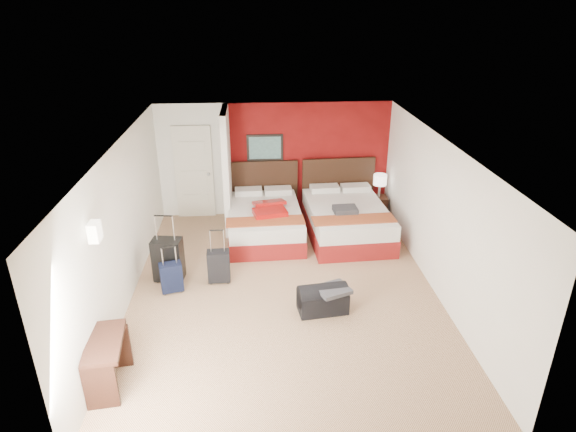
{
  "coord_description": "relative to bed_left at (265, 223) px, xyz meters",
  "views": [
    {
      "loc": [
        -0.43,
        -6.92,
        4.46
      ],
      "look_at": [
        0.12,
        0.8,
        1.0
      ],
      "focal_mm": 30.33,
      "sensor_mm": 36.0,
      "label": 1
    }
  ],
  "objects": [
    {
      "name": "jacket_draped",
      "position": [
        0.97,
        -2.72,
        0.1
      ],
      "size": [
        0.59,
        0.55,
        0.06
      ],
      "primitive_type": "cube",
      "rotation": [
        0.0,
        0.0,
        0.38
      ],
      "color": "#3E3E44",
      "rests_on": "duffel_bag"
    },
    {
      "name": "partition_wall",
      "position": [
        -0.74,
        0.57,
        0.94
      ],
      "size": [
        0.12,
        1.2,
        2.5
      ],
      "primitive_type": "cube",
      "color": "silver",
      "rests_on": "ground"
    },
    {
      "name": "jacket_bundle",
      "position": [
        1.56,
        -0.38,
        0.4
      ],
      "size": [
        0.47,
        0.38,
        0.11
      ],
      "primitive_type": "cube",
      "rotation": [
        0.0,
        0.0,
        0.05
      ],
      "color": "#393A3E",
      "rests_on": "bed_right"
    },
    {
      "name": "red_suitcase_open",
      "position": [
        0.1,
        -0.1,
        0.37
      ],
      "size": [
        0.79,
        0.98,
        0.11
      ],
      "primitive_type": "cube",
      "rotation": [
        0.0,
        0.0,
        0.21
      ],
      "color": "#A2100D",
      "rests_on": "bed_left"
    },
    {
      "name": "ground",
      "position": [
        0.26,
        -2.04,
        -0.31
      ],
      "size": [
        6.5,
        6.5,
        0.0
      ],
      "primitive_type": "plane",
      "color": "tan",
      "rests_on": "ground"
    },
    {
      "name": "nightstand",
      "position": [
        2.51,
        0.73,
        -0.05
      ],
      "size": [
        0.39,
        0.39,
        0.51
      ],
      "primitive_type": "cube",
      "rotation": [
        0.0,
        0.0,
        -0.06
      ],
      "color": "black",
      "rests_on": "ground"
    },
    {
      "name": "desk",
      "position": [
        -2.05,
        -4.08,
        0.04
      ],
      "size": [
        0.52,
        0.88,
        0.7
      ],
      "primitive_type": "cube",
      "rotation": [
        0.0,
        0.0,
        0.12
      ],
      "color": "black",
      "rests_on": "ground"
    },
    {
      "name": "bed_left",
      "position": [
        0.0,
        0.0,
        0.0
      ],
      "size": [
        1.52,
        2.12,
        0.62
      ],
      "primitive_type": "cube",
      "rotation": [
        0.0,
        0.0,
        0.03
      ],
      "color": "white",
      "rests_on": "ground"
    },
    {
      "name": "room_walls",
      "position": [
        -1.14,
        -0.62,
        0.95
      ],
      "size": [
        5.02,
        6.52,
        2.5
      ],
      "color": "white",
      "rests_on": "ground"
    },
    {
      "name": "red_accent_panel",
      "position": [
        1.01,
        1.19,
        0.94
      ],
      "size": [
        3.5,
        0.04,
        2.5
      ],
      "primitive_type": "cube",
      "color": "maroon",
      "rests_on": "ground"
    },
    {
      "name": "bed_right",
      "position": [
        1.66,
        -0.08,
        0.02
      ],
      "size": [
        1.64,
        2.27,
        0.66
      ],
      "primitive_type": "cube",
      "rotation": [
        0.0,
        0.0,
        0.05
      ],
      "color": "white",
      "rests_on": "ground"
    },
    {
      "name": "table_lamp",
      "position": [
        2.51,
        0.73,
        0.46
      ],
      "size": [
        0.37,
        0.37,
        0.51
      ],
      "primitive_type": "cylinder",
      "rotation": [
        0.0,
        0.0,
        -0.36
      ],
      "color": "silver",
      "rests_on": "nightstand"
    },
    {
      "name": "suitcase_charcoal",
      "position": [
        -0.83,
        -1.68,
        -0.03
      ],
      "size": [
        0.38,
        0.24,
        0.55
      ],
      "primitive_type": "cube",
      "rotation": [
        0.0,
        0.0,
        0.02
      ],
      "color": "black",
      "rests_on": "ground"
    },
    {
      "name": "entry_door",
      "position": [
        -1.49,
        1.16,
        0.71
      ],
      "size": [
        0.82,
        0.06,
        2.05
      ],
      "primitive_type": "cube",
      "color": "silver",
      "rests_on": "ground"
    },
    {
      "name": "suitcase_navy",
      "position": [
        -1.59,
        -1.94,
        -0.06
      ],
      "size": [
        0.4,
        0.3,
        0.49
      ],
      "primitive_type": "cube",
      "rotation": [
        0.0,
        0.0,
        0.27
      ],
      "color": "black",
      "rests_on": "ground"
    },
    {
      "name": "duffel_bag",
      "position": [
        0.82,
        -2.67,
        -0.12
      ],
      "size": [
        0.8,
        0.49,
        0.38
      ],
      "primitive_type": "cube",
      "rotation": [
        0.0,
        0.0,
        0.12
      ],
      "color": "black",
      "rests_on": "ground"
    },
    {
      "name": "suitcase_black",
      "position": [
        -1.69,
        -1.56,
        0.06
      ],
      "size": [
        0.53,
        0.37,
        0.74
      ],
      "primitive_type": "cube",
      "rotation": [
        0.0,
        0.0,
        -0.12
      ],
      "color": "black",
      "rests_on": "ground"
    }
  ]
}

